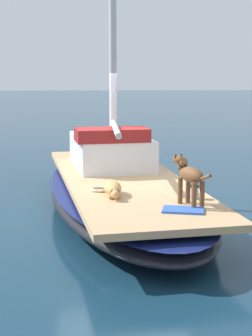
# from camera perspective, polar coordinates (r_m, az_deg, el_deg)

# --- Properties ---
(ground_plane) EXTENTS (120.00, 120.00, 0.00)m
(ground_plane) POSITION_cam_1_polar(r_m,az_deg,el_deg) (9.85, -0.36, -4.75)
(ground_plane) COLOR #143347
(sailboat_main) EXTENTS (3.54, 7.52, 0.66)m
(sailboat_main) POSITION_cam_1_polar(r_m,az_deg,el_deg) (9.76, -0.36, -2.85)
(sailboat_main) COLOR black
(sailboat_main) RESTS_ON ground
(cabin_house) EXTENTS (1.70, 2.40, 0.84)m
(cabin_house) POSITION_cam_1_polar(r_m,az_deg,el_deg) (10.72, -1.63, 1.97)
(cabin_house) COLOR silver
(cabin_house) RESTS_ON sailboat_main
(dog_brown) EXTENTS (0.44, 0.90, 0.70)m
(dog_brown) POSITION_cam_1_polar(r_m,az_deg,el_deg) (7.68, 6.71, -0.84)
(dog_brown) COLOR brown
(dog_brown) RESTS_ON sailboat_main
(dog_tan) EXTENTS (0.29, 0.95, 0.22)m
(dog_tan) POSITION_cam_1_polar(r_m,az_deg,el_deg) (8.26, -1.37, -2.21)
(dog_tan) COLOR tan
(dog_tan) RESTS_ON sailboat_main
(deck_winch) EXTENTS (0.16, 0.16, 0.21)m
(deck_winch) POSITION_cam_1_polar(r_m,az_deg,el_deg) (8.14, 7.18, -2.55)
(deck_winch) COLOR #B7B7BC
(deck_winch) RESTS_ON sailboat_main
(coiled_rope) EXTENTS (0.32, 0.32, 0.04)m
(coiled_rope) POSITION_cam_1_polar(r_m,az_deg,el_deg) (8.63, -2.71, -2.25)
(coiled_rope) COLOR beige
(coiled_rope) RESTS_ON sailboat_main
(deck_towel) EXTENTS (0.63, 0.48, 0.03)m
(deck_towel) POSITION_cam_1_polar(r_m,az_deg,el_deg) (7.43, 6.06, -4.42)
(deck_towel) COLOR blue
(deck_towel) RESTS_ON sailboat_main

